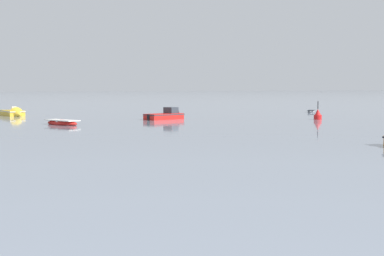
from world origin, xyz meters
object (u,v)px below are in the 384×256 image
Objects in this scene: rowboat_moored_3 at (62,123)px; motorboat_moored_2 at (169,116)px; channel_buoy at (318,116)px; rowboat_moored_0 at (311,111)px; motorboat_moored_3 at (14,114)px.

motorboat_moored_2 is (13.32, 4.91, 0.13)m from rowboat_moored_3.
channel_buoy is (28.93, -2.48, 0.27)m from rowboat_moored_3.
rowboat_moored_3 is 29.03m from channel_buoy.
rowboat_moored_0 is 42.10m from motorboat_moored_3.
channel_buoy is (15.60, -7.39, 0.15)m from motorboat_moored_2.
rowboat_moored_0 is 1.23× the size of channel_buoy.
rowboat_moored_3 is at bearing 175.10° from channel_buoy.
motorboat_moored_2 is 21.70m from motorboat_moored_3.
motorboat_moored_3 is at bearing -58.38° from rowboat_moored_0.
channel_buoy is (-9.99, -15.80, 0.34)m from rowboat_moored_0.
motorboat_moored_2 is at bearing 154.66° from channel_buoy.
channel_buoy is at bearing -46.98° from motorboat_moored_2.
motorboat_moored_3 is at bearing -18.51° from rowboat_moored_3.
rowboat_moored_0 is at bearing 57.68° from channel_buoy.
motorboat_moored_2 reaches higher than rowboat_moored_0.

